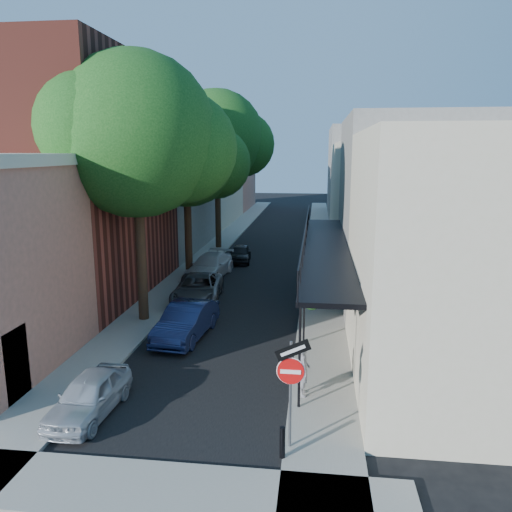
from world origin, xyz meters
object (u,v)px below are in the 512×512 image
(parked_car_c, at_px, (198,289))
(pedestrian, at_px, (303,370))
(sign_post, at_px, (291,376))
(parked_car_a, at_px, (89,395))
(oak_far, at_px, (223,139))
(parked_car_b, at_px, (186,321))
(oak_mid, at_px, (194,157))
(parked_car_d, at_px, (210,266))
(oak_near, at_px, (148,139))
(bollard, at_px, (282,442))
(parked_car_e, at_px, (240,254))

(parked_car_c, distance_m, pedestrian, 10.81)
(sign_post, distance_m, parked_car_a, 6.03)
(oak_far, relative_size, parked_car_a, 3.44)
(sign_post, relative_size, parked_car_a, 0.86)
(pedestrian, bearing_deg, parked_car_b, 39.63)
(oak_mid, relative_size, parked_car_d, 2.19)
(parked_car_b, bearing_deg, pedestrian, -36.90)
(oak_near, xyz_separation_m, parked_car_a, (0.77, -8.21, -7.29))
(oak_far, relative_size, pedestrian, 7.39)
(parked_car_b, bearing_deg, sign_post, -51.76)
(oak_near, height_order, parked_car_c, oak_near)
(parked_car_b, bearing_deg, parked_car_c, 104.21)
(bollard, height_order, oak_far, oak_far)
(oak_near, distance_m, pedestrian, 11.68)
(parked_car_a, height_order, pedestrian, pedestrian)
(pedestrian, bearing_deg, parked_car_c, 23.15)
(oak_near, height_order, parked_car_a, oak_near)
(parked_car_c, xyz_separation_m, parked_car_d, (-0.47, 5.04, 0.01))
(parked_car_d, bearing_deg, oak_far, 102.29)
(parked_car_c, bearing_deg, bollard, -73.13)
(sign_post, distance_m, parked_car_d, 18.11)
(bollard, bearing_deg, sign_post, 71.44)
(oak_mid, bearing_deg, parked_car_b, -78.59)
(parked_car_a, distance_m, pedestrian, 6.25)
(bollard, distance_m, pedestrian, 3.30)
(parked_car_a, bearing_deg, bollard, -13.12)
(parked_car_b, bearing_deg, oak_mid, 107.52)
(sign_post, xyz_separation_m, parked_car_a, (-5.76, 1.07, -1.45))
(parked_car_e, bearing_deg, parked_car_c, -98.94)
(parked_car_c, height_order, parked_car_d, parked_car_d)
(oak_far, distance_m, parked_car_d, 11.92)
(parked_car_b, bearing_deg, oak_near, 140.22)
(parked_car_b, relative_size, parked_car_c, 0.89)
(sign_post, height_order, parked_car_c, sign_post)
(pedestrian, bearing_deg, parked_car_d, 15.20)
(pedestrian, bearing_deg, bollard, 165.63)
(bollard, bearing_deg, oak_far, 103.35)
(sign_post, relative_size, oak_far, 0.25)
(oak_far, relative_size, parked_car_c, 2.47)
(parked_car_e, bearing_deg, oak_far, 107.28)
(sign_post, distance_m, oak_mid, 19.14)
(oak_far, distance_m, pedestrian, 25.54)
(oak_mid, relative_size, parked_car_a, 2.95)
(oak_mid, height_order, parked_car_e, oak_mid)
(bollard, relative_size, parked_car_d, 0.17)
(parked_car_b, distance_m, parked_car_e, 14.21)
(sign_post, distance_m, oak_near, 12.77)
(parked_car_b, xyz_separation_m, parked_car_c, (-0.69, 4.84, -0.03))
(bollard, height_order, parked_car_e, parked_car_e)
(sign_post, height_order, parked_car_e, sign_post)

